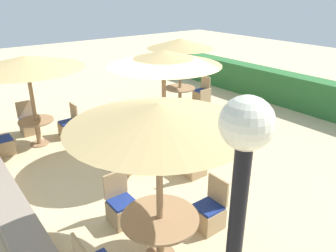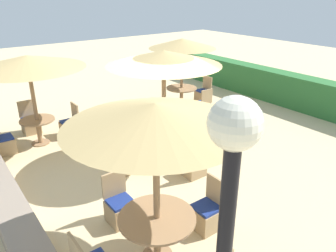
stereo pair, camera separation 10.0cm
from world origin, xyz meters
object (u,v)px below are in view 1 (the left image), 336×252
Objects in this scene: patio_chair_center_west at (140,135)px; patio_chair_front_right_north at (209,214)px; patio_chair_back_left_east at (201,108)px; patio_chair_center_north at (194,139)px; patio_chair_back_left_north at (201,95)px; lamp_post at (236,224)px; patio_chair_center_south at (128,161)px; round_table_front_right at (160,224)px; parasol_front_left at (26,62)px; round_table_front_left at (37,126)px; parasol_front_right at (159,116)px; patio_chair_front_left_south at (3,145)px; patio_chair_front_right_west at (122,209)px; patio_chair_front_left_north at (69,127)px; parasol_center at (164,58)px; round_table_back_left at (180,92)px; parasol_back_left at (181,44)px; patio_chair_center_east at (194,165)px; round_table_center at (164,137)px; patio_chair_front_left_west at (29,125)px.

patio_chair_front_right_north is at bearing 76.17° from patio_chair_center_west.
patio_chair_center_north is (1.72, -1.84, 0.00)m from patio_chair_back_left_east.
patio_chair_back_left_north is at bearing -45.64° from patio_chair_center_north.
patio_chair_center_north is at bearing 140.56° from lamp_post.
patio_chair_center_south is (2.69, -4.80, 0.00)m from patio_chair_back_left_north.
parasol_front_left reaches higher than round_table_front_right.
round_table_front_left is (-1.04, -5.00, 0.26)m from patio_chair_back_left_east.
parasol_front_left is at bearing 90.00° from round_table_front_left.
lamp_post reaches higher than parasol_front_right.
patio_chair_front_left_south is 4.89m from patio_chair_center_north.
parasol_front_right is 2.75× the size of patio_chair_front_right_west.
patio_chair_front_left_south is (-4.12, -1.07, 0.00)m from patio_chair_front_right_west.
parasol_center is (2.72, 1.35, 2.23)m from patio_chair_front_left_north.
round_table_front_left is at bearing 90.46° from patio_chair_front_left_north.
lamp_post is at bearing -37.08° from round_table_back_left.
round_table_back_left is (0.00, 0.00, -1.66)m from parasol_back_left.
patio_chair_center_east is (1.04, 0.05, -2.23)m from parasol_center.
patio_chair_front_left_north is at bearing -153.66° from parasol_center.
parasol_front_left is 1.71m from round_table_front_left.
patio_chair_front_right_north and patio_chair_front_right_west have the same top height.
patio_chair_front_right_west is (3.13, -4.83, 0.00)m from patio_chair_back_left_east.
patio_chair_back_left_north is 4.65m from round_table_center.
parasol_center is (2.71, -2.73, 1.92)m from round_table_back_left.
patio_chair_front_left_north is (-1.05, -4.13, 0.00)m from patio_chair_back_left_east.
patio_chair_front_left_south is at bearing -27.37° from patio_chair_center_west.
patio_chair_front_left_north is 1.24m from patio_chair_front_left_west.
round_table_back_left is 0.40× the size of parasol_center.
round_table_front_left is 0.34× the size of parasol_center.
lamp_post reaches higher than parasol_center.
patio_chair_center_west is at bearing 92.11° from patio_chair_center_east.
patio_chair_front_left_west is at bearing -100.54° from round_table_back_left.
round_table_center is at bearing 49.45° from patio_chair_front_left_south.
patio_chair_front_left_west is (-0.96, 0.93, 0.00)m from patio_chair_front_left_south.
round_table_back_left is at bearing -90.14° from patio_chair_front_left_north.
lamp_post reaches higher than patio_chair_front_left_west.
patio_chair_front_left_west is (-0.92, -4.92, -0.31)m from round_table_back_left.
patio_chair_back_left_east is at bearing 120.97° from round_table_center.
patio_chair_front_left_north is at bearing 165.81° from patio_chair_back_left_east.
round_table_front_right is 3.88m from patio_chair_center_north.
patio_chair_front_right_west is 2.53m from round_table_center.
patio_chair_center_south is at bearing -91.10° from round_table_center.
round_table_center is 1.16× the size of patio_chair_center_south.
patio_chair_center_north is at bearing -32.85° from round_table_back_left.
parasol_front_right is 0.90× the size of parasol_front_left.
patio_chair_front_left_west is 0.86× the size of round_table_center.
patio_chair_front_right_north reaches higher than round_table_front_right.
patio_chair_center_south is at bearing 46.11° from patio_chair_center_west.
round_table_center is at bearing 121.11° from patio_chair_front_left_west.
patio_chair_center_south is (2.69, 1.18, -1.97)m from parasol_front_left.
round_table_front_right is 6.19m from patio_chair_front_left_west.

